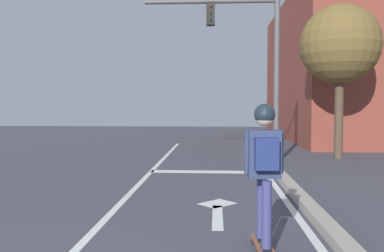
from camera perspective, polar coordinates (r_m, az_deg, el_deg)
lane_line_center at (r=8.29m, az=-8.30°, el=-8.93°), size 0.12×20.00×0.01m
lane_line_curbside at (r=8.23m, az=12.08°, el=-9.07°), size 0.12×20.00×0.01m
stop_bar at (r=10.63m, az=2.60°, el=-6.26°), size 3.04×0.40×0.01m
lane_arrow_stem at (r=6.50m, az=3.51°, el=-12.25°), size 0.16×1.40×0.01m
lane_arrow_head at (r=7.33m, az=3.48°, el=-10.50°), size 0.71×0.71×0.01m
curb_strip at (r=8.25m, az=13.82°, el=-8.57°), size 0.24×24.00×0.14m
skateboard at (r=5.09m, az=9.74°, el=-15.89°), size 0.24×0.84×0.08m
skater at (r=4.84m, az=9.88°, el=-4.14°), size 0.45×0.61×1.64m
traffic_signal_mast at (r=12.13m, az=7.59°, el=10.59°), size 3.83×0.34×4.84m
roadside_tree at (r=14.03m, az=19.57°, el=10.35°), size 2.48×2.48×4.82m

